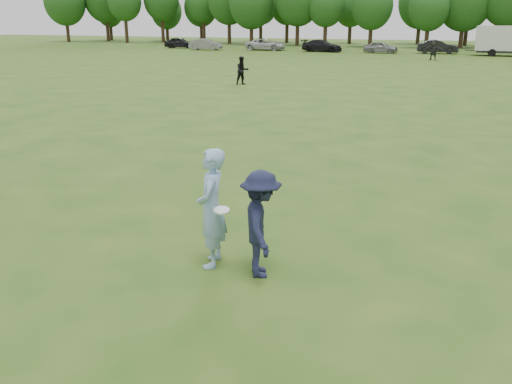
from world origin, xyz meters
TOP-DOWN VIEW (x-y plane):
  - ground at (0.00, 0.00)m, footprint 200.00×200.00m
  - thrower at (-1.04, 0.23)m, footprint 0.67×0.86m
  - defender at (-0.11, 0.14)m, footprint 1.09×1.35m
  - player_far_a at (-10.15, 25.03)m, footprint 1.09×1.08m
  - player_far_d at (0.34, 50.52)m, footprint 1.93×0.88m
  - car_a at (-33.60, 61.43)m, footprint 4.41×2.22m
  - car_b at (-28.34, 58.51)m, footprint 4.38×1.83m
  - car_c at (-20.72, 60.53)m, footprint 5.17×2.43m
  - car_d at (-13.21, 59.90)m, footprint 5.15×2.53m
  - car_e at (-6.05, 59.83)m, footprint 4.04×1.70m
  - car_f at (0.32, 61.12)m, footprint 4.80×2.08m
  - disc_in_play at (-0.75, 0.01)m, footprint 0.28×0.28m
  - treeline at (2.81, 76.90)m, footprint 130.35×18.39m

SIDE VIEW (x-z plane):
  - ground at x=0.00m, z-range 0.00..0.00m
  - car_e at x=-6.05m, z-range 0.00..1.36m
  - car_b at x=-28.34m, z-range 0.00..1.41m
  - car_c at x=-20.72m, z-range 0.00..1.43m
  - car_d at x=-13.21m, z-range 0.00..1.44m
  - car_a at x=-33.60m, z-range 0.00..1.44m
  - car_f at x=0.32m, z-range 0.00..1.54m
  - player_far_a at x=-10.15m, z-range 0.00..1.77m
  - defender at x=-0.11m, z-range 0.00..1.82m
  - player_far_d at x=0.34m, z-range 0.00..2.01m
  - thrower at x=-1.04m, z-range 0.00..2.09m
  - disc_in_play at x=-0.75m, z-range 1.08..1.16m
  - treeline at x=2.81m, z-range 0.39..12.13m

